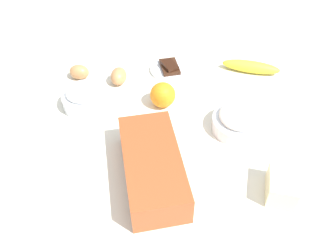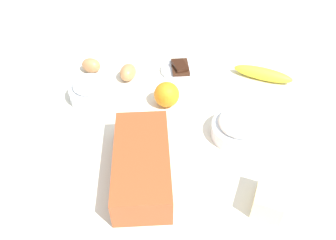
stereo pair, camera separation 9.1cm
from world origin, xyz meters
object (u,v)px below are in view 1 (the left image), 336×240
at_px(flour_bowl, 238,120).
at_px(chocolate_plate, 170,68).
at_px(egg_near_butter, 78,72).
at_px(loaf_pan, 151,166).
at_px(banana, 250,67).
at_px(orange_fruit, 161,95).
at_px(egg_beside_bowl, 118,76).
at_px(sugar_bowl, 84,97).
at_px(butter_block, 280,186).

relative_size(flour_bowl, chocolate_plate, 1.14).
distance_m(egg_near_butter, chocolate_plate, 0.30).
distance_m(loaf_pan, flour_bowl, 0.28).
bearing_deg(loaf_pan, banana, 133.32).
distance_m(loaf_pan, orange_fruit, 0.27).
xyz_separation_m(banana, chocolate_plate, (-0.00, -0.27, -0.01)).
bearing_deg(egg_near_butter, flour_bowl, 64.26).
bearing_deg(egg_beside_bowl, egg_near_butter, -100.31).
xyz_separation_m(sugar_bowl, egg_beside_bowl, (-0.11, 0.09, -0.01)).
height_order(flour_bowl, banana, flour_bowl).
bearing_deg(flour_bowl, sugar_bowl, -102.36).
bearing_deg(banana, sugar_bowl, -71.28).
relative_size(loaf_pan, banana, 1.58).
distance_m(flour_bowl, egg_beside_bowl, 0.41).
distance_m(orange_fruit, egg_near_butter, 0.30).
height_order(flour_bowl, egg_beside_bowl, flour_bowl).
xyz_separation_m(butter_block, chocolate_plate, (-0.49, -0.25, -0.02)).
distance_m(flour_bowl, sugar_bowl, 0.45).
xyz_separation_m(flour_bowl, orange_fruit, (-0.10, -0.21, 0.01)).
bearing_deg(banana, flour_bowl, -16.31).
bearing_deg(orange_fruit, sugar_bowl, -88.80).
relative_size(egg_near_butter, chocolate_plate, 0.49).
bearing_deg(butter_block, flour_bowl, -163.18).
relative_size(banana, chocolate_plate, 1.46).
height_order(loaf_pan, orange_fruit, loaf_pan).
relative_size(flour_bowl, sugar_bowl, 1.11).
bearing_deg(egg_beside_bowl, orange_fruit, 52.69).
height_order(egg_near_butter, chocolate_plate, egg_near_butter).
distance_m(orange_fruit, butter_block, 0.42).
bearing_deg(chocolate_plate, loaf_pan, -5.55).
xyz_separation_m(flour_bowl, egg_beside_bowl, (-0.21, -0.35, -0.01)).
xyz_separation_m(flour_bowl, butter_block, (0.21, 0.06, -0.00)).
xyz_separation_m(sugar_bowl, banana, (-0.18, 0.52, -0.01)).
bearing_deg(banana, chocolate_plate, -90.78).
height_order(egg_beside_bowl, chocolate_plate, egg_beside_bowl).
bearing_deg(orange_fruit, loaf_pan, -4.21).
bearing_deg(loaf_pan, flour_bowl, 114.44).
distance_m(loaf_pan, sugar_bowl, 0.34).
bearing_deg(butter_block, chocolate_plate, -152.75).
relative_size(flour_bowl, butter_block, 1.64).
distance_m(egg_near_butter, egg_beside_bowl, 0.13).
bearing_deg(loaf_pan, egg_beside_bowl, -173.33).
distance_m(banana, egg_near_butter, 0.57).
distance_m(flour_bowl, egg_near_butter, 0.54).
bearing_deg(banana, egg_beside_bowl, -81.82).
bearing_deg(chocolate_plate, banana, 89.22).
xyz_separation_m(orange_fruit, egg_near_butter, (-0.13, -0.27, -0.01)).
bearing_deg(orange_fruit, butter_block, 41.18).
bearing_deg(flour_bowl, banana, 163.69).
bearing_deg(flour_bowl, loaf_pan, -54.14).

